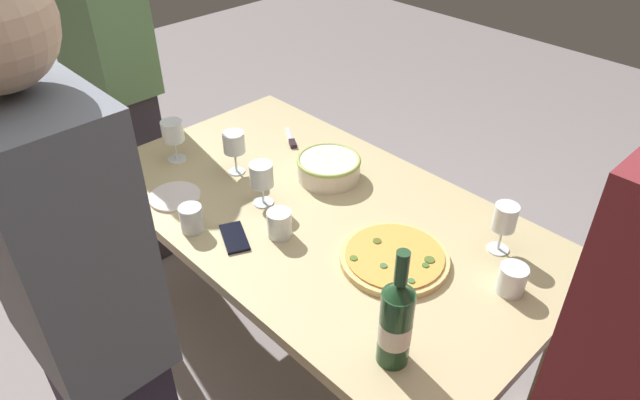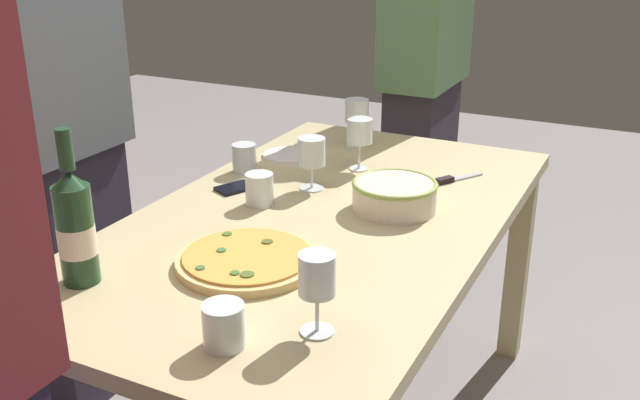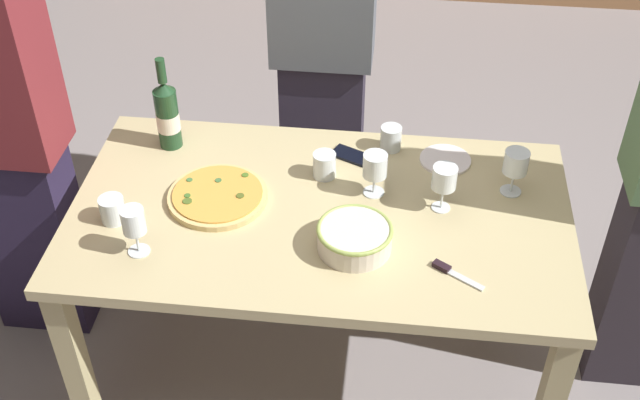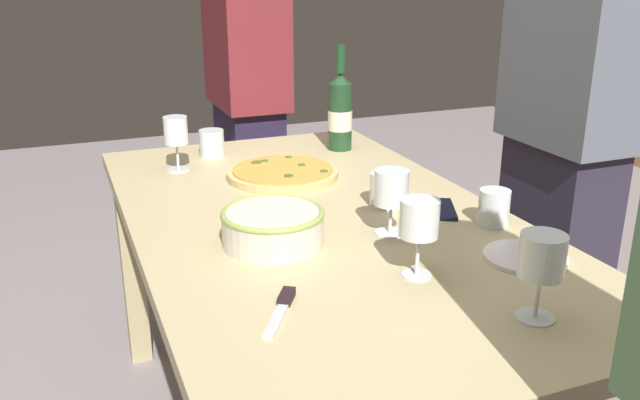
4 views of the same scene
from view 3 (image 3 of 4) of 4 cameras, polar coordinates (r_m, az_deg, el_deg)
name	(u,v)px [view 3 (image 3 of 4)]	position (r m, az deg, el deg)	size (l,w,h in m)	color
ground_plane	(320,361)	(3.11, 0.00, -11.30)	(8.00, 8.00, 0.00)	gray
dining_table	(320,232)	(2.63, 0.00, -2.27)	(1.60, 0.90, 0.75)	tan
pizza	(218,196)	(2.62, -7.25, 0.28)	(0.32, 0.32, 0.03)	#DBBA74
serving_bowl	(355,237)	(2.41, 2.46, -2.62)	(0.23, 0.23, 0.08)	silver
wine_bottle	(167,114)	(2.83, -10.75, 6.00)	(0.08, 0.08, 0.34)	#1E4124
wine_glass_near_pizza	(375,167)	(2.58, 3.91, 2.31)	(0.08, 0.08, 0.15)	white
wine_glass_by_bottle	(516,163)	(2.65, 13.69, 2.53)	(0.08, 0.08, 0.16)	white
wine_glass_far_left	(134,223)	(2.41, -13.05, -1.60)	(0.07, 0.07, 0.16)	white
wine_glass_far_right	(444,180)	(2.53, 8.78, 1.44)	(0.08, 0.08, 0.16)	white
cup_amber	(112,210)	(2.59, -14.47, -0.66)	(0.08, 0.08, 0.09)	white
cup_ceramic	(324,165)	(2.68, 0.31, 2.49)	(0.08, 0.08, 0.09)	white
cup_spare	(391,138)	(2.82, 5.04, 4.39)	(0.07, 0.07, 0.09)	white
side_plate	(445,160)	(2.80, 8.85, 2.82)	(0.18, 0.18, 0.01)	white
cell_phone	(352,156)	(2.79, 2.30, 3.14)	(0.07, 0.14, 0.01)	black
pizza_knife	(451,272)	(2.39, 9.26, -5.04)	(0.15, 0.11, 0.02)	silver
person_host	(323,50)	(3.18, 0.21, 10.59)	(0.39, 0.24, 1.70)	#2C2737
person_guest_left	(4,142)	(2.92, -21.47, 3.83)	(0.41, 0.24, 1.65)	#281F3B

